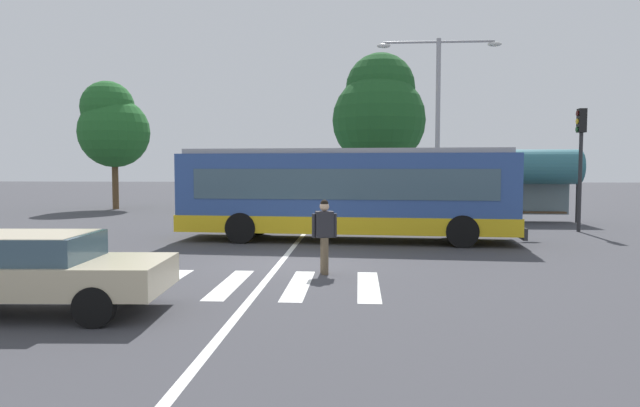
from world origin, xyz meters
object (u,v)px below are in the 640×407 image
object	(u,v)px
parked_car_champagne	(365,199)
background_tree_right	(379,111)
bus_stop_shelter	(523,168)
background_tree_left	(112,125)
city_transit_bus	(346,193)
pedestrian_crossing_street	(324,232)
parked_car_white	(262,198)
foreground_sedan	(30,268)
parked_car_teal	(310,198)
traffic_light_far_corner	(581,149)
parked_car_silver	(416,199)
twin_arm_street_lamp	(438,107)

from	to	relation	value
parked_car_champagne	background_tree_right	bearing A→B (deg)	65.05
bus_stop_shelter	background_tree_left	xyz separation A→B (m)	(-21.67, 6.51, 2.50)
city_transit_bus	pedestrian_crossing_street	world-z (taller)	city_transit_bus
pedestrian_crossing_street	parked_car_white	bearing A→B (deg)	104.36
foreground_sedan	parked_car_teal	distance (m)	21.68
foreground_sedan	city_transit_bus	bearing A→B (deg)	62.58
parked_car_champagne	traffic_light_far_corner	world-z (taller)	traffic_light_far_corner
parked_car_teal	parked_car_champagne	size ratio (longest dim) A/B	1.00
city_transit_bus	parked_car_teal	size ratio (longest dim) A/B	2.50
city_transit_bus	traffic_light_far_corner	size ratio (longest dim) A/B	2.41
foreground_sedan	traffic_light_far_corner	size ratio (longest dim) A/B	0.98
city_transit_bus	traffic_light_far_corner	distance (m)	9.54
parked_car_silver	foreground_sedan	bearing A→B (deg)	-111.90
twin_arm_street_lamp	parked_car_silver	bearing A→B (deg)	94.07
twin_arm_street_lamp	bus_stop_shelter	bearing A→B (deg)	9.69
parked_car_teal	twin_arm_street_lamp	xyz separation A→B (m)	(6.05, -5.52, 4.30)
foreground_sedan	parked_car_champagne	xyz separation A→B (m)	(5.87, 20.89, 0.00)
city_transit_bus	foreground_sedan	bearing A→B (deg)	-117.42
traffic_light_far_corner	bus_stop_shelter	distance (m)	3.83
foreground_sedan	background_tree_right	world-z (taller)	background_tree_right
foreground_sedan	parked_car_silver	size ratio (longest dim) A/B	1.01
parked_car_teal	traffic_light_far_corner	world-z (taller)	traffic_light_far_corner
parked_car_silver	bus_stop_shelter	bearing A→B (deg)	-47.89
parked_car_silver	parked_car_teal	bearing A→B (deg)	178.21
twin_arm_street_lamp	background_tree_left	xyz separation A→B (m)	(-17.81, 7.16, -0.15)
parked_car_champagne	parked_car_silver	bearing A→B (deg)	8.77
city_transit_bus	parked_car_teal	distance (m)	11.92
parked_car_teal	parked_car_silver	distance (m)	5.68
bus_stop_shelter	twin_arm_street_lamp	distance (m)	4.72
pedestrian_crossing_street	parked_car_teal	world-z (taller)	pedestrian_crossing_street
twin_arm_street_lamp	pedestrian_crossing_street	bearing A→B (deg)	-109.19
parked_car_white	parked_car_teal	size ratio (longest dim) A/B	1.01
foreground_sedan	background_tree_right	bearing A→B (deg)	73.58
parked_car_white	traffic_light_far_corner	xyz separation A→B (m)	(13.66, -8.28, 2.37)
parked_car_champagne	parked_car_silver	size ratio (longest dim) A/B	0.99
twin_arm_street_lamp	parked_car_teal	bearing A→B (deg)	137.62
bus_stop_shelter	background_tree_right	size ratio (longest dim) A/B	0.56
parked_car_silver	parked_car_champagne	bearing A→B (deg)	-171.23
parked_car_white	traffic_light_far_corner	distance (m)	16.15
foreground_sedan	parked_car_teal	xyz separation A→B (m)	(2.89, 21.48, 0.00)
parked_car_teal	parked_car_silver	bearing A→B (deg)	-1.79
parked_car_silver	background_tree_left	bearing A→B (deg)	174.05
city_transit_bus	background_tree_right	bearing A→B (deg)	83.02
bus_stop_shelter	background_tree_right	xyz separation A→B (m)	(-6.16, 5.94, 3.18)
parked_car_champagne	parked_car_silver	world-z (taller)	same
parked_car_teal	background_tree_left	distance (m)	12.58
foreground_sedan	traffic_light_far_corner	xyz separation A→B (m)	(13.92, 13.03, 2.37)
pedestrian_crossing_street	parked_car_silver	world-z (taller)	pedestrian_crossing_street
parked_car_teal	background_tree_right	size ratio (longest dim) A/B	0.51
pedestrian_crossing_street	bus_stop_shelter	bearing A→B (deg)	57.70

